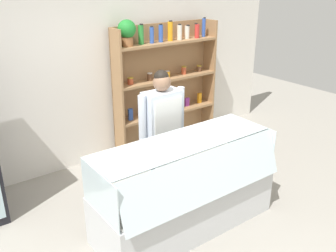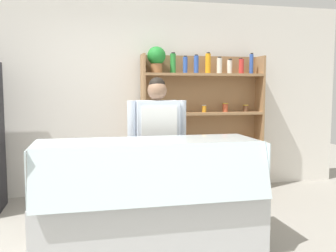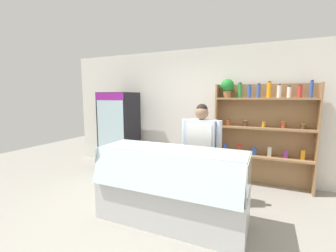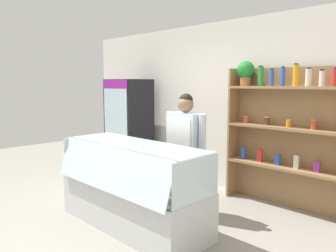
{
  "view_description": "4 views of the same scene",
  "coord_description": "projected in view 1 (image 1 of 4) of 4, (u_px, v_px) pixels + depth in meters",
  "views": [
    {
      "loc": [
        -2.1,
        -2.62,
        2.6
      ],
      "look_at": [
        0.16,
        0.43,
        1.05
      ],
      "focal_mm": 40.0,
      "sensor_mm": 36.0,
      "label": 1
    },
    {
      "loc": [
        -0.45,
        -3.19,
        1.46
      ],
      "look_at": [
        0.4,
        0.62,
        1.08
      ],
      "focal_mm": 40.0,
      "sensor_mm": 36.0,
      "label": 2
    },
    {
      "loc": [
        1.24,
        -2.63,
        1.7
      ],
      "look_at": [
        -0.16,
        0.53,
        1.24
      ],
      "focal_mm": 24.0,
      "sensor_mm": 36.0,
      "label": 3
    },
    {
      "loc": [
        3.07,
        -2.36,
        1.71
      ],
      "look_at": [
        0.04,
        0.7,
        1.15
      ],
      "focal_mm": 35.0,
      "sensor_mm": 36.0,
      "label": 4
    }
  ],
  "objects": [
    {
      "name": "ground_plane",
      "position": [
        180.0,
        230.0,
        4.08
      ],
      "size": [
        12.0,
        12.0,
        0.0
      ],
      "primitive_type": "plane",
      "color": "gray"
    },
    {
      "name": "back_wall",
      "position": [
        86.0,
        71.0,
        5.15
      ],
      "size": [
        6.8,
        0.1,
        2.7
      ],
      "primitive_type": "cube",
      "color": "white",
      "rests_on": "ground"
    },
    {
      "name": "deli_display_case",
      "position": [
        185.0,
        201.0,
        4.05
      ],
      "size": [
        2.0,
        0.8,
        1.01
      ],
      "color": "silver",
      "rests_on": "ground"
    },
    {
      "name": "shelving_unit",
      "position": [
        162.0,
        77.0,
        5.67
      ],
      "size": [
        1.74,
        0.29,
        2.03
      ],
      "color": "#9E754C",
      "rests_on": "ground"
    },
    {
      "name": "shop_clerk",
      "position": [
        162.0,
        124.0,
        4.46
      ],
      "size": [
        0.64,
        0.25,
        1.59
      ],
      "color": "#2D2D38",
      "rests_on": "ground"
    }
  ]
}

